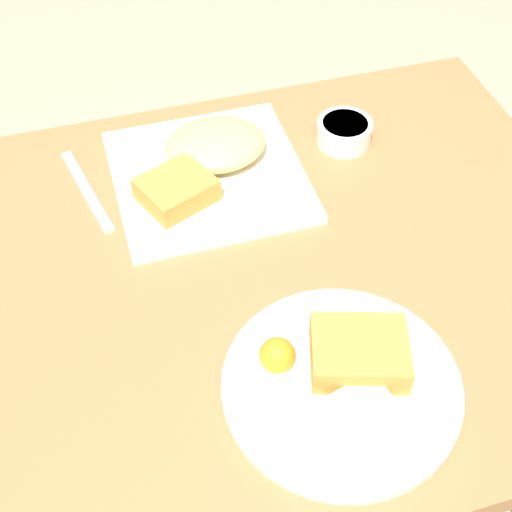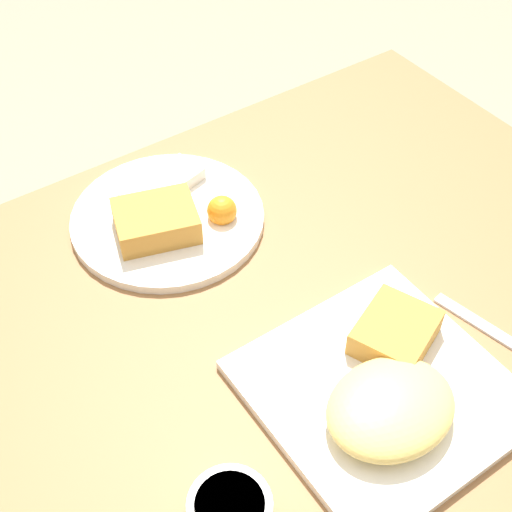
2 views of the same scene
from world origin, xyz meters
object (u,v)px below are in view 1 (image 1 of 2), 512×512
(plate_oval_far, at_px, (342,379))
(sauce_ramekin, at_px, (344,132))
(plate_square_near, at_px, (207,166))
(butter_knife, at_px, (87,190))

(plate_oval_far, relative_size, sauce_ramekin, 3.22)
(plate_oval_far, bearing_deg, sauce_ramekin, -111.39)
(plate_square_near, distance_m, sauce_ramekin, 0.23)
(plate_oval_far, xyz_separation_m, sauce_ramekin, (-0.17, -0.43, 0.00))
(plate_square_near, xyz_separation_m, plate_oval_far, (-0.06, 0.41, -0.01))
(butter_knife, bearing_deg, plate_square_near, 72.12)
(sauce_ramekin, relative_size, butter_knife, 0.45)
(sauce_ramekin, xyz_separation_m, butter_knife, (0.41, 0.00, -0.02))
(plate_square_near, bearing_deg, plate_oval_far, 98.84)
(plate_oval_far, distance_m, sauce_ramekin, 0.46)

